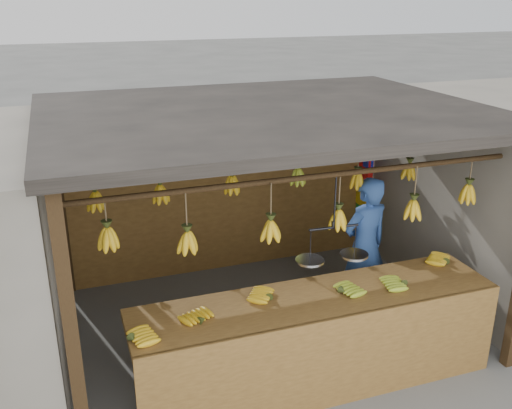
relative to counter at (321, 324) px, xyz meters
name	(u,v)px	position (x,y,z in m)	size (l,w,h in m)	color
ground	(265,323)	(-0.08, 1.23, -0.70)	(80.00, 80.00, 0.00)	#5B5B57
stall	(255,143)	(-0.08, 1.56, 1.27)	(4.30, 3.30, 2.40)	black
counter	(321,324)	(0.00, 0.00, 0.00)	(3.47, 0.77, 0.96)	brown
hanging_bananas	(265,185)	(-0.08, 1.22, 0.92)	(3.60, 2.24, 0.39)	gold
balance_scale	(332,253)	(0.19, 0.23, 0.56)	(0.68, 0.28, 0.80)	black
vendor	(365,246)	(1.07, 1.13, 0.10)	(0.59, 0.38, 1.61)	#3359A5
bag_bundles	(364,184)	(1.86, 2.58, 0.30)	(0.08, 0.26, 1.25)	#1426BF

